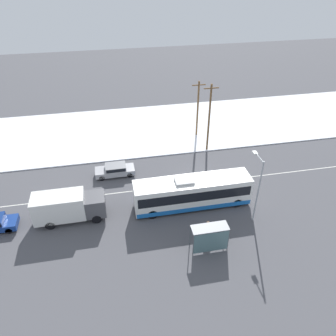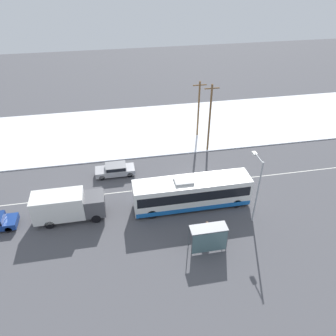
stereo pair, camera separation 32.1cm
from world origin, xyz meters
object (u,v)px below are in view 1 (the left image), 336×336
streetlamp (258,182)px  box_truck (68,206)px  utility_pole_snowlot (198,108)px  city_bus (192,192)px  pedestrian_at_stop (208,227)px  sedan_car (115,170)px  utility_pole_roadside (209,118)px  bus_shelter (210,236)px

streetlamp → box_truck: bearing=169.9°
box_truck → streetlamp: bearing=-10.1°
box_truck → utility_pole_snowlot: utility_pole_snowlot is taller
city_bus → box_truck: (-12.11, 0.27, 0.01)m
pedestrian_at_stop → streetlamp: bearing=18.7°
city_bus → pedestrian_at_stop: bearing=-86.6°
city_bus → utility_pole_snowlot: 15.23m
sedan_car → pedestrian_at_stop: pedestrian_at_stop is taller
city_bus → utility_pole_roadside: (4.70, 10.26, 2.99)m
bus_shelter → utility_pole_snowlot: bearing=77.8°
box_truck → utility_pole_snowlot: size_ratio=0.86×
city_bus → bus_shelter: bearing=-90.1°
city_bus → streetlamp: (5.28, -2.84, 2.63)m
pedestrian_at_stop → utility_pole_roadside: bearing=73.3°
sedan_car → streetlamp: (12.59, -9.74, 3.53)m
sedan_car → utility_pole_roadside: 13.06m
pedestrian_at_stop → utility_pole_snowlot: size_ratio=0.23×
city_bus → utility_pole_snowlot: bearing=72.9°
city_bus → box_truck: city_bus is taller
box_truck → bus_shelter: bearing=-27.7°
streetlamp → utility_pole_roadside: 13.11m
bus_shelter → utility_pole_snowlot: size_ratio=0.41×
city_bus → utility_pole_roadside: 11.67m
sedan_car → bus_shelter: bearing=119.4°
sedan_car → city_bus: bearing=136.7°
pedestrian_at_stop → streetlamp: 6.15m
city_bus → streetlamp: streetlamp is taller
box_truck → utility_pole_roadside: bearing=30.7°
pedestrian_at_stop → utility_pole_snowlot: bearing=77.6°
streetlamp → utility_pole_roadside: bearing=92.5°
sedan_car → streetlamp: bearing=142.3°
bus_shelter → utility_pole_roadside: size_ratio=0.36×
bus_shelter → streetlamp: bearing=31.4°
pedestrian_at_stop → utility_pole_snowlot: (4.15, 18.90, 2.97)m
utility_pole_roadside → box_truck: bearing=-149.3°
bus_shelter → sedan_car: bearing=119.4°
utility_pole_roadside → streetlamp: bearing=-87.5°
pedestrian_at_stop → box_truck: bearing=158.8°
pedestrian_at_stop → bus_shelter: (-0.28, -1.54, 0.56)m
city_bus → streetlamp: size_ratio=1.73×
box_truck → streetlamp: (17.39, -3.11, 2.62)m
pedestrian_at_stop → utility_pole_snowlot: 19.57m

